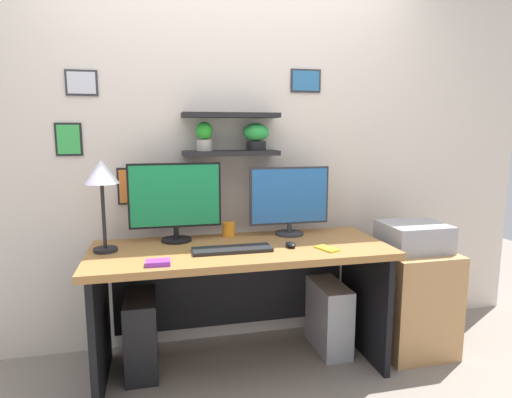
{
  "coord_description": "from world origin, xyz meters",
  "views": [
    {
      "loc": [
        -0.46,
        -2.35,
        1.41
      ],
      "look_at": [
        0.1,
        0.05,
        1.02
      ],
      "focal_mm": 30.06,
      "sensor_mm": 36.0,
      "label": 1
    }
  ],
  "objects_px": {
    "monitor_left": "(175,199)",
    "computer_mouse": "(291,245)",
    "scissors_tray": "(158,263)",
    "computer_tower_right": "(328,316)",
    "desk": "(239,278)",
    "coffee_mug": "(229,229)",
    "cell_phone": "(327,249)",
    "drawer_cabinet": "(410,299)",
    "monitor_right": "(289,199)",
    "desk_lamp": "(101,178)",
    "keyboard": "(232,249)",
    "printer": "(414,237)",
    "computer_tower_left": "(141,333)"
  },
  "relations": [
    {
      "from": "monitor_left",
      "to": "coffee_mug",
      "type": "bearing_deg",
      "value": 9.26
    },
    {
      "from": "coffee_mug",
      "to": "scissors_tray",
      "type": "relative_size",
      "value": 0.75
    },
    {
      "from": "coffee_mug",
      "to": "cell_phone",
      "type": "bearing_deg",
      "value": -42.47
    },
    {
      "from": "computer_mouse",
      "to": "drawer_cabinet",
      "type": "relative_size",
      "value": 0.14
    },
    {
      "from": "scissors_tray",
      "to": "computer_tower_right",
      "type": "xyz_separation_m",
      "value": [
        1.06,
        0.34,
        -0.54
      ]
    },
    {
      "from": "keyboard",
      "to": "computer_mouse",
      "type": "bearing_deg",
      "value": 0.73
    },
    {
      "from": "monitor_left",
      "to": "computer_mouse",
      "type": "xyz_separation_m",
      "value": [
        0.63,
        -0.3,
        -0.24
      ]
    },
    {
      "from": "desk",
      "to": "cell_phone",
      "type": "distance_m",
      "value": 0.55
    },
    {
      "from": "computer_tower_right",
      "to": "desk_lamp",
      "type": "bearing_deg",
      "value": -178.88
    },
    {
      "from": "desk",
      "to": "monitor_right",
      "type": "relative_size",
      "value": 3.3
    },
    {
      "from": "monitor_left",
      "to": "printer",
      "type": "height_order",
      "value": "monitor_left"
    },
    {
      "from": "coffee_mug",
      "to": "drawer_cabinet",
      "type": "xyz_separation_m",
      "value": [
        1.14,
        -0.28,
        -0.46
      ]
    },
    {
      "from": "monitor_left",
      "to": "computer_tower_left",
      "type": "bearing_deg",
      "value": -153.75
    },
    {
      "from": "drawer_cabinet",
      "to": "computer_mouse",
      "type": "bearing_deg",
      "value": -175.1
    },
    {
      "from": "cell_phone",
      "to": "keyboard",
      "type": "bearing_deg",
      "value": 149.54
    },
    {
      "from": "drawer_cabinet",
      "to": "computer_tower_left",
      "type": "bearing_deg",
      "value": 176.14
    },
    {
      "from": "drawer_cabinet",
      "to": "monitor_right",
      "type": "bearing_deg",
      "value": 163.44
    },
    {
      "from": "monitor_left",
      "to": "coffee_mug",
      "type": "relative_size",
      "value": 6.09
    },
    {
      "from": "cell_phone",
      "to": "drawer_cabinet",
      "type": "bearing_deg",
      "value": -6.83
    },
    {
      "from": "desk_lamp",
      "to": "computer_tower_right",
      "type": "distance_m",
      "value": 1.64
    },
    {
      "from": "desk",
      "to": "scissors_tray",
      "type": "bearing_deg",
      "value": -147.34
    },
    {
      "from": "scissors_tray",
      "to": "computer_tower_left",
      "type": "xyz_separation_m",
      "value": [
        -0.11,
        0.35,
        -0.53
      ]
    },
    {
      "from": "computer_tower_left",
      "to": "computer_tower_right",
      "type": "bearing_deg",
      "value": -0.5
    },
    {
      "from": "monitor_left",
      "to": "coffee_mug",
      "type": "distance_m",
      "value": 0.4
    },
    {
      "from": "cell_phone",
      "to": "computer_tower_right",
      "type": "bearing_deg",
      "value": 42.14
    },
    {
      "from": "cell_phone",
      "to": "monitor_left",
      "type": "bearing_deg",
      "value": 133.54
    },
    {
      "from": "desk_lamp",
      "to": "computer_tower_right",
      "type": "height_order",
      "value": "desk_lamp"
    },
    {
      "from": "computer_tower_right",
      "to": "cell_phone",
      "type": "bearing_deg",
      "value": -116.95
    },
    {
      "from": "computer_mouse",
      "to": "coffee_mug",
      "type": "xyz_separation_m",
      "value": [
        -0.3,
        0.35,
        0.03
      ]
    },
    {
      "from": "monitor_left",
      "to": "computer_tower_left",
      "type": "distance_m",
      "value": 0.81
    },
    {
      "from": "monitor_right",
      "to": "keyboard",
      "type": "distance_m",
      "value": 0.56
    },
    {
      "from": "scissors_tray",
      "to": "computer_tower_right",
      "type": "bearing_deg",
      "value": 17.8
    },
    {
      "from": "scissors_tray",
      "to": "monitor_right",
      "type": "bearing_deg",
      "value": 29.21
    },
    {
      "from": "monitor_left",
      "to": "computer_tower_right",
      "type": "distance_m",
      "value": 1.24
    },
    {
      "from": "desk",
      "to": "computer_tower_left",
      "type": "relative_size",
      "value": 3.69
    },
    {
      "from": "desk",
      "to": "monitor_left",
      "type": "bearing_deg",
      "value": 155.69
    },
    {
      "from": "keyboard",
      "to": "printer",
      "type": "relative_size",
      "value": 1.16
    },
    {
      "from": "monitor_right",
      "to": "cell_phone",
      "type": "relative_size",
      "value": 3.69
    },
    {
      "from": "desk_lamp",
      "to": "cell_phone",
      "type": "xyz_separation_m",
      "value": [
        1.21,
        -0.24,
        -0.4
      ]
    },
    {
      "from": "monitor_right",
      "to": "computer_mouse",
      "type": "bearing_deg",
      "value": -105.6
    },
    {
      "from": "keyboard",
      "to": "coffee_mug",
      "type": "distance_m",
      "value": 0.36
    },
    {
      "from": "monitor_left",
      "to": "computer_tower_right",
      "type": "relative_size",
      "value": 1.24
    },
    {
      "from": "keyboard",
      "to": "drawer_cabinet",
      "type": "distance_m",
      "value": 1.26
    },
    {
      "from": "monitor_right",
      "to": "drawer_cabinet",
      "type": "xyz_separation_m",
      "value": [
        0.76,
        -0.22,
        -0.65
      ]
    },
    {
      "from": "desk",
      "to": "drawer_cabinet",
      "type": "height_order",
      "value": "desk"
    },
    {
      "from": "desk_lamp",
      "to": "computer_tower_left",
      "type": "distance_m",
      "value": 0.94
    },
    {
      "from": "keyboard",
      "to": "monitor_right",
      "type": "bearing_deg",
      "value": 35.37
    },
    {
      "from": "computer_tower_right",
      "to": "scissors_tray",
      "type": "bearing_deg",
      "value": -162.2
    },
    {
      "from": "drawer_cabinet",
      "to": "computer_tower_left",
      "type": "height_order",
      "value": "drawer_cabinet"
    },
    {
      "from": "monitor_right",
      "to": "desk",
      "type": "bearing_deg",
      "value": -155.69
    }
  ]
}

